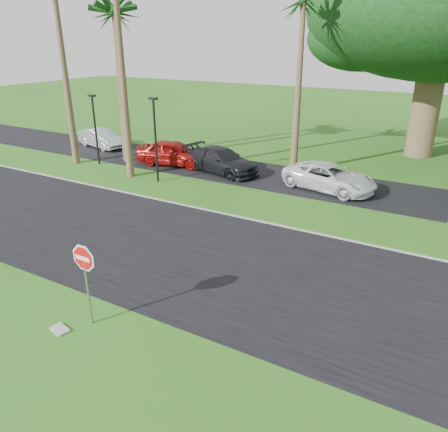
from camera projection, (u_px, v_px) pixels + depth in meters
The scene contains 15 objects.
ground at pixel (145, 273), 15.18m from camera, with size 120.00×120.00×0.00m, color #2C5A16.
road at pixel (179, 250), 16.79m from camera, with size 120.00×8.00×0.02m, color black.
parking_strip at pixel (284, 178), 25.22m from camera, with size 120.00×5.00×0.02m, color black.
curb at pixel (230, 215), 20.03m from camera, with size 120.00×0.12×0.06m, color gray.
stop_sign_near at pixel (85, 269), 11.87m from camera, with size 1.05×0.07×2.62m.
palm_left_mid at pixel (114, 17), 25.50m from camera, with size 5.00×5.00×10.00m.
palm_center at pixel (304, 4), 22.92m from camera, with size 5.00×5.00×10.50m.
canopy_tree at pixel (442, 13), 26.68m from camera, with size 16.50×16.50×13.12m.
streetlight_left at pixel (95, 125), 27.12m from camera, with size 0.45×0.25×4.34m.
streetlight_right at pixel (155, 135), 23.74m from camera, with size 0.45×0.25×4.64m.
car_silver at pixel (101, 138), 31.99m from camera, with size 1.42×4.06×1.34m, color silver.
car_red at pixel (173, 153), 27.56m from camera, with size 1.87×4.64×1.58m, color #960E0C.
car_dark at pixel (221, 161), 26.10m from camera, with size 2.04×5.01×1.45m, color black.
car_minivan at pixel (330, 178), 23.08m from camera, with size 2.29×4.96×1.38m, color silver.
utility_slab at pixel (60, 329), 12.21m from camera, with size 0.55×0.35×0.06m, color #999A92.
Camera 1 is at (8.95, -10.18, 7.64)m, focal length 35.00 mm.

